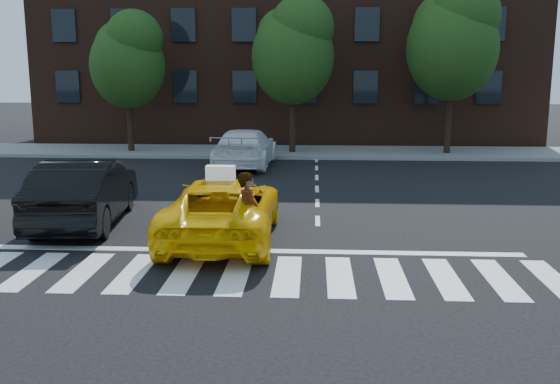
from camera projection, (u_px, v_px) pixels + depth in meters
name	position (u px, v px, depth m)	size (l,w,h in m)	color
ground	(236.00, 275.00, 12.02)	(120.00, 120.00, 0.00)	black
crosswalk	(236.00, 274.00, 12.02)	(13.00, 2.40, 0.01)	silver
stop_line	(245.00, 251.00, 13.58)	(12.00, 0.30, 0.01)	silver
sidewalk_far	(282.00, 152.00, 29.14)	(30.00, 4.00, 0.15)	slate
building	(289.00, 31.00, 35.33)	(26.00, 10.00, 12.00)	#442418
tree_left	(128.00, 56.00, 28.17)	(3.39, 3.38, 6.50)	black
tree_mid	(294.00, 47.00, 27.69)	(3.69, 3.69, 7.10)	black
tree_right	(453.00, 37.00, 27.23)	(4.00, 4.00, 7.70)	black
taxi	(223.00, 209.00, 14.36)	(2.40, 5.20, 1.45)	#FFC005
black_sedan	(85.00, 192.00, 15.80)	(1.78, 5.09, 1.68)	black
white_suv	(245.00, 148.00, 25.13)	(2.14, 5.26, 1.53)	white
woman	(249.00, 216.00, 12.91)	(0.67, 0.44, 1.83)	#999999
dog	(192.00, 248.00, 13.11)	(0.62, 0.28, 0.35)	#8A5F46
taxi_sign	(221.00, 173.00, 13.99)	(0.65, 0.28, 0.32)	white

